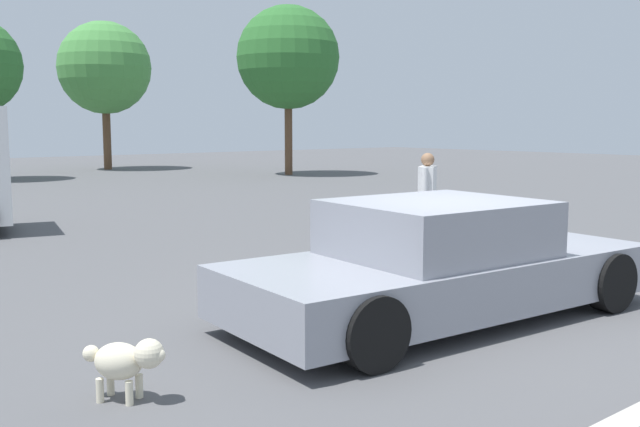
% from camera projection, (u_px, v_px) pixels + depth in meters
% --- Properties ---
extents(ground_plane, '(80.00, 80.00, 0.00)m').
position_uv_depth(ground_plane, '(442.00, 315.00, 7.60)').
color(ground_plane, '#515154').
extents(sedan_foreground, '(4.82, 2.27, 1.23)m').
position_uv_depth(sedan_foreground, '(441.00, 264.00, 7.45)').
color(sedan_foreground, gray).
rests_on(sedan_foreground, ground_plane).
extents(dog, '(0.47, 0.54, 0.48)m').
position_uv_depth(dog, '(126.00, 360.00, 5.22)').
color(dog, beige).
rests_on(dog, ground_plane).
extents(pedestrian, '(0.49, 0.42, 1.55)m').
position_uv_depth(pedestrian, '(427.00, 193.00, 11.49)').
color(pedestrian, black).
rests_on(pedestrian, ground_plane).
extents(tree_back_left, '(4.02, 4.02, 6.60)m').
position_uv_depth(tree_back_left, '(288.00, 58.00, 28.14)').
color(tree_back_left, brown).
rests_on(tree_back_left, ground_plane).
extents(tree_back_right, '(4.02, 4.02, 6.47)m').
position_uv_depth(tree_back_right, '(104.00, 68.00, 31.57)').
color(tree_back_right, brown).
rests_on(tree_back_right, ground_plane).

